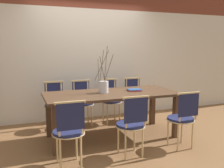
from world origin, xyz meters
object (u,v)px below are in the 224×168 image
(chair_far_center, at_px, (110,98))
(vase_centerpiece, at_px, (103,86))
(book_stack, at_px, (134,90))
(dining_table, at_px, (112,99))
(chair_near_center, at_px, (183,117))

(chair_far_center, distance_m, vase_centerpiece, 0.97)
(vase_centerpiece, relative_size, book_stack, 3.13)
(book_stack, bearing_deg, dining_table, -175.24)
(chair_near_center, relative_size, chair_far_center, 1.00)
(dining_table, relative_size, chair_near_center, 2.51)
(chair_near_center, distance_m, chair_far_center, 1.76)
(vase_centerpiece, bearing_deg, dining_table, -20.58)
(book_stack, bearing_deg, vase_centerpiece, 178.50)
(chair_far_center, height_order, vase_centerpiece, vase_centerpiece)
(chair_near_center, bearing_deg, book_stack, 114.75)
(chair_near_center, xyz_separation_m, vase_centerpiece, (-0.97, 0.88, 0.39))
(dining_table, height_order, chair_far_center, chair_far_center)
(vase_centerpiece, bearing_deg, book_stack, -1.50)
(vase_centerpiece, distance_m, book_stack, 0.58)
(dining_table, bearing_deg, chair_far_center, 71.42)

